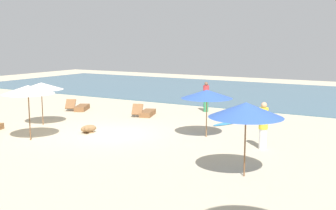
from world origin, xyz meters
TOP-DOWN VIEW (x-y plane):
  - ground_plane at (0.00, 0.00)m, footprint 60.00×60.00m
  - ocean_water at (0.00, 17.00)m, footprint 48.00×16.00m
  - umbrella_0 at (-4.26, -0.13)m, footprint 2.11×2.11m
  - umbrella_1 at (3.82, 1.61)m, footprint 2.21×2.21m
  - umbrella_2 at (7.10, -2.60)m, footprint 2.28×2.28m
  - umbrella_3 at (-2.30, -2.67)m, footprint 2.16×2.16m
  - lounger_1 at (-5.64, 4.14)m, footprint 1.29×1.77m
  - lounger_2 at (-1.22, 4.57)m, footprint 1.09×1.76m
  - person_0 at (1.03, 7.45)m, footprint 0.42×0.42m
  - person_1 at (6.56, 0.88)m, footprint 0.35×0.35m
  - dog at (-1.10, -0.41)m, footprint 0.62×0.82m
  - surfboard at (3.56, 4.85)m, footprint 1.21×2.22m

SIDE VIEW (x-z plane):
  - ground_plane at x=0.00m, z-range 0.00..0.00m
  - ocean_water at x=0.00m, z-range 0.00..0.06m
  - surfboard at x=3.56m, z-range 0.00..0.07m
  - lounger_1 at x=-5.64m, z-range -0.18..0.52m
  - lounger_2 at x=-1.22m, z-range -0.19..0.53m
  - dog at x=-1.10m, z-range 0.01..0.39m
  - person_0 at x=1.03m, z-range 0.01..1.76m
  - person_1 at x=6.56m, z-range 0.01..1.84m
  - umbrella_1 at x=3.82m, z-range 0.85..2.91m
  - umbrella_0 at x=-4.26m, z-range 0.88..2.98m
  - umbrella_2 at x=7.10m, z-range 0.93..3.24m
  - umbrella_3 at x=-2.30m, z-range 0.98..3.30m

